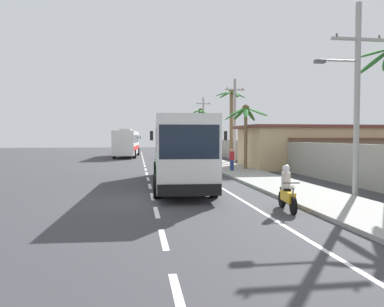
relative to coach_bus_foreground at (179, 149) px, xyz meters
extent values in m
plane|color=#3A3A3F|center=(-1.59, -4.70, -1.97)|extent=(160.00, 160.00, 0.00)
cube|color=#999993|center=(5.21, 5.30, -1.90)|extent=(3.20, 90.00, 0.14)
cube|color=white|center=(-1.59, -14.27, -1.96)|extent=(0.16, 2.00, 0.01)
cube|color=white|center=(-1.59, -10.79, -1.96)|extent=(0.16, 2.00, 0.01)
cube|color=white|center=(-1.59, -7.31, -1.96)|extent=(0.16, 2.00, 0.01)
cube|color=white|center=(-1.59, -3.83, -1.96)|extent=(0.16, 2.00, 0.01)
cube|color=white|center=(-1.59, -0.35, -1.96)|extent=(0.16, 2.00, 0.01)
cube|color=white|center=(-1.59, 3.12, -1.96)|extent=(0.16, 2.00, 0.01)
cube|color=white|center=(-1.59, 6.60, -1.96)|extent=(0.16, 2.00, 0.01)
cube|color=white|center=(-1.59, 10.08, -1.96)|extent=(0.16, 2.00, 0.01)
cube|color=white|center=(-1.59, 13.56, -1.96)|extent=(0.16, 2.00, 0.01)
cube|color=white|center=(-1.59, 17.03, -1.96)|extent=(0.16, 2.00, 0.01)
cube|color=white|center=(-1.59, 20.51, -1.96)|extent=(0.16, 2.00, 0.01)
cube|color=white|center=(-1.59, 23.99, -1.96)|extent=(0.16, 2.00, 0.01)
cube|color=white|center=(-1.59, 27.47, -1.96)|extent=(0.16, 2.00, 0.01)
cube|color=white|center=(-1.59, 30.94, -1.96)|extent=(0.16, 2.00, 0.01)
cube|color=white|center=(-1.59, 34.42, -1.96)|extent=(0.16, 2.00, 0.01)
cube|color=white|center=(-1.59, 37.90, -1.96)|extent=(0.16, 2.00, 0.01)
cube|color=white|center=(-1.59, 41.38, -1.96)|extent=(0.16, 2.00, 0.01)
cube|color=white|center=(-1.59, 44.86, -1.96)|extent=(0.16, 2.00, 0.01)
cube|color=white|center=(2.01, 10.30, -1.96)|extent=(0.14, 70.00, 0.01)
cube|color=#9E998E|center=(9.01, 9.30, -0.85)|extent=(0.24, 60.00, 2.23)
cube|color=white|center=(0.00, -0.03, -0.02)|extent=(3.05, 12.41, 3.11)
cube|color=#192333|center=(0.01, 0.17, 0.52)|extent=(3.03, 11.43, 0.99)
cube|color=#192333|center=(-0.28, -6.14, 0.44)|extent=(2.29, 0.21, 1.30)
cube|color=#1E843D|center=(0.00, -0.03, -0.72)|extent=(3.08, 12.17, 0.56)
cube|color=black|center=(-0.29, -6.22, -1.38)|extent=(2.44, 0.27, 0.44)
cube|color=#B7B7B7|center=(0.07, 1.51, 1.67)|extent=(1.49, 2.77, 0.28)
cube|color=black|center=(1.15, -5.99, 0.68)|extent=(0.12, 0.09, 0.36)
cube|color=black|center=(-1.69, -5.86, 0.68)|extent=(0.12, 0.09, 0.36)
cylinder|color=black|center=(1.02, -4.39, -1.45)|extent=(0.37, 1.05, 1.04)
cylinder|color=black|center=(-1.42, -4.27, -1.45)|extent=(0.37, 1.05, 1.04)
cylinder|color=black|center=(1.39, 3.61, -1.45)|extent=(0.37, 1.05, 1.04)
cylinder|color=black|center=(-1.05, 3.72, -1.45)|extent=(0.37, 1.05, 1.04)
cube|color=white|center=(-3.58, 29.73, -0.10)|extent=(3.19, 11.98, 2.94)
cube|color=#192333|center=(-3.59, 29.53, 0.41)|extent=(3.16, 11.03, 0.94)
cube|color=#192333|center=(-3.25, 35.60, 0.34)|extent=(2.32, 0.23, 1.24)
cube|color=red|center=(-3.58, 29.73, -0.77)|extent=(3.21, 11.75, 0.53)
cube|color=black|center=(-3.24, 35.69, -1.38)|extent=(2.48, 0.30, 0.44)
cube|color=#B7B7B7|center=(-3.66, 28.25, 1.51)|extent=(1.53, 2.68, 0.28)
cube|color=black|center=(-4.70, 35.48, 0.56)|extent=(0.12, 0.09, 0.36)
cube|color=black|center=(-1.82, 35.31, 0.56)|extent=(0.12, 0.09, 0.36)
cylinder|color=black|center=(-4.58, 33.94, -1.45)|extent=(0.38, 1.06, 1.04)
cylinder|color=black|center=(-2.11, 33.80, -1.45)|extent=(0.38, 1.06, 1.04)
cylinder|color=black|center=(-5.02, 26.24, -1.45)|extent=(0.38, 1.06, 1.04)
cylinder|color=black|center=(-2.55, 26.11, -1.45)|extent=(0.38, 1.06, 1.04)
cylinder|color=black|center=(2.91, -8.39, -1.67)|extent=(0.16, 0.61, 0.60)
cylinder|color=black|center=(3.05, -7.03, -1.67)|extent=(0.18, 0.61, 0.60)
cube|color=gold|center=(2.97, -7.76, -1.45)|extent=(0.35, 1.12, 0.36)
cube|color=black|center=(3.00, -7.46, -1.25)|extent=(0.30, 0.62, 0.12)
cylinder|color=gray|center=(2.92, -8.27, -1.37)|extent=(0.09, 0.32, 0.67)
cylinder|color=black|center=(2.93, -8.17, -0.93)|extent=(0.56, 0.10, 0.04)
sphere|color=#EAEACC|center=(2.92, -8.29, -1.07)|extent=(0.14, 0.14, 0.14)
cylinder|color=beige|center=(3.00, -7.51, -0.93)|extent=(0.32, 0.32, 0.63)
sphere|color=white|center=(3.00, -7.51, -0.49)|extent=(0.26, 0.26, 0.26)
cylinder|color=navy|center=(4.66, 6.82, -1.44)|extent=(0.28, 0.28, 0.77)
cylinder|color=red|center=(4.66, 6.82, -0.75)|extent=(0.36, 0.36, 0.61)
sphere|color=tan|center=(4.66, 6.82, -0.35)|extent=(0.22, 0.22, 0.22)
cylinder|color=#9E9E99|center=(7.01, -5.32, 2.15)|extent=(0.24, 0.24, 8.24)
cube|color=#9E9E99|center=(7.01, -5.32, 4.75)|extent=(2.41, 0.12, 0.12)
cylinder|color=#4C4742|center=(6.05, -5.32, 4.87)|extent=(0.08, 0.08, 0.16)
cylinder|color=#4C4742|center=(7.98, -5.32, 4.87)|extent=(0.08, 0.08, 0.16)
cylinder|color=#9E9E99|center=(6.16, -5.32, 3.83)|extent=(1.70, 0.09, 0.09)
cube|color=#4C4C51|center=(5.31, -5.32, 3.77)|extent=(0.44, 0.24, 0.14)
cylinder|color=#9E9E99|center=(6.83, 14.40, 2.04)|extent=(0.24, 0.24, 8.02)
cube|color=#9E9E99|center=(6.83, 14.40, 5.05)|extent=(1.87, 0.12, 0.12)
cylinder|color=#4C4742|center=(6.08, 14.40, 5.17)|extent=(0.08, 0.08, 0.16)
cylinder|color=#4C4742|center=(7.58, 14.40, 5.17)|extent=(0.08, 0.08, 0.16)
cylinder|color=#9E9E99|center=(7.28, 34.11, 2.18)|extent=(0.24, 0.24, 8.30)
cube|color=#9E9E99|center=(7.28, 34.11, 5.46)|extent=(2.09, 0.12, 0.12)
cylinder|color=#4C4742|center=(6.45, 34.11, 5.58)|extent=(0.08, 0.08, 0.16)
cylinder|color=#4C4742|center=(8.12, 34.11, 5.58)|extent=(0.08, 0.08, 0.16)
cylinder|color=brown|center=(7.11, 16.76, 1.56)|extent=(0.34, 0.34, 7.05)
ellipsoid|color=#337F33|center=(7.84, 16.85, 4.87)|extent=(1.57, 0.55, 0.73)
ellipsoid|color=#337F33|center=(7.59, 17.36, 4.96)|extent=(1.28, 1.46, 0.58)
ellipsoid|color=#337F33|center=(6.63, 17.36, 4.92)|extent=(1.26, 1.45, 0.65)
ellipsoid|color=#337F33|center=(6.34, 16.89, 4.97)|extent=(1.63, 0.61, 0.54)
ellipsoid|color=#337F33|center=(6.66, 16.12, 4.99)|extent=(1.21, 1.51, 0.52)
ellipsoid|color=#337F33|center=(7.34, 16.07, 4.84)|extent=(0.84, 1.55, 0.80)
sphere|color=brown|center=(7.11, 16.76, 5.14)|extent=(0.56, 0.56, 0.56)
cylinder|color=brown|center=(6.38, 30.88, 1.14)|extent=(0.36, 0.36, 6.20)
ellipsoid|color=#337F33|center=(7.01, 30.94, 4.00)|extent=(1.36, 0.48, 0.79)
ellipsoid|color=#337F33|center=(6.69, 31.43, 3.98)|extent=(0.96, 1.32, 0.81)
ellipsoid|color=#337F33|center=(6.31, 31.55, 4.08)|extent=(0.50, 1.42, 0.62)
ellipsoid|color=#337F33|center=(5.79, 31.21, 4.08)|extent=(1.39, 0.99, 0.62)
ellipsoid|color=#337F33|center=(5.81, 30.48, 4.15)|extent=(1.38, 1.11, 0.49)
ellipsoid|color=#337F33|center=(6.26, 30.20, 4.13)|extent=(0.60, 1.46, 0.53)
ellipsoid|color=#337F33|center=(6.77, 30.36, 4.02)|extent=(1.10, 1.29, 0.74)
sphere|color=brown|center=(6.38, 30.88, 4.29)|extent=(0.56, 0.56, 0.56)
ellipsoid|color=#337F33|center=(8.57, -4.10, 4.07)|extent=(1.01, 1.70, 1.04)
ellipsoid|color=#337F33|center=(8.00, -4.98, 4.28)|extent=(1.88, 0.62, 0.63)
cylinder|color=brown|center=(6.06, 8.09, 0.42)|extent=(0.26, 0.26, 4.77)
ellipsoid|color=#337F33|center=(6.97, 8.16, 2.60)|extent=(1.89, 0.51, 0.72)
ellipsoid|color=#337F33|center=(6.60, 8.72, 2.42)|extent=(1.40, 1.54, 1.07)
ellipsoid|color=#337F33|center=(5.80, 8.90, 2.46)|extent=(0.87, 1.79, 0.99)
ellipsoid|color=#337F33|center=(5.31, 8.48, 2.43)|extent=(1.71, 1.13, 1.04)
ellipsoid|color=#337F33|center=(5.32, 7.58, 2.56)|extent=(1.72, 1.34, 0.78)
ellipsoid|color=#337F33|center=(5.82, 7.26, 2.47)|extent=(0.85, 1.80, 0.97)
ellipsoid|color=#337F33|center=(6.69, 7.46, 2.54)|extent=(1.54, 1.55, 0.84)
sphere|color=brown|center=(6.06, 8.09, 2.85)|extent=(0.56, 0.56, 0.56)
cube|color=tan|center=(13.99, 9.84, -0.31)|extent=(14.50, 6.24, 3.30)
cube|color=brown|center=(13.99, 9.84, 1.46)|extent=(15.37, 6.61, 0.24)
cube|color=brown|center=(13.99, 6.37, 0.51)|extent=(10.15, 0.80, 0.10)
camera|label=1|loc=(-2.23, -20.31, 0.63)|focal=35.49mm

